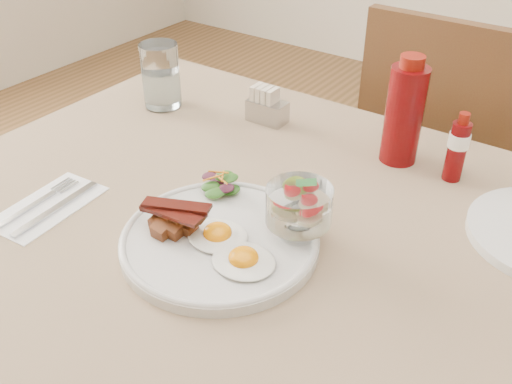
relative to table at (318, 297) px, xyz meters
The scene contains 12 objects.
table is the anchor object (origin of this frame).
chair_far 0.68m from the table, 90.00° to the left, with size 0.42×0.42×0.93m.
main_plate 0.17m from the table, 149.74° to the right, with size 0.28×0.28×0.02m, color silver.
fried_eggs 0.17m from the table, 136.91° to the right, with size 0.17×0.12×0.02m.
bacon_potato_pile 0.25m from the table, 151.65° to the right, with size 0.11×0.07×0.04m.
side_salad 0.23m from the table, behind, with size 0.06×0.06×0.03m.
fruit_cup 0.16m from the table, 169.32° to the right, with size 0.09×0.09×0.09m.
ketchup_bottle 0.35m from the table, 93.38° to the left, with size 0.08×0.08×0.19m.
hot_sauce_bottle 0.33m from the table, 74.22° to the left, with size 0.04×0.04×0.12m.
sugar_caddy 0.42m from the table, 135.42° to the left, with size 0.08×0.04×0.07m.
water_glass 0.57m from the table, 156.37° to the left, with size 0.08×0.08×0.13m.
napkin_cutlery 0.44m from the table, 159.11° to the right, with size 0.11×0.18×0.01m.
Camera 1 is at (0.28, -0.55, 1.27)m, focal length 40.00 mm.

